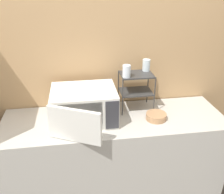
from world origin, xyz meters
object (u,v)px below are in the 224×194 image
object	(u,v)px
dish_rack	(136,84)
bowl	(156,116)
glass_front_left	(127,71)
glass_back_right	(146,65)
microwave	(84,106)

from	to	relation	value
dish_rack	bowl	bearing A→B (deg)	-58.86
dish_rack	glass_front_left	bearing A→B (deg)	-149.52
dish_rack	glass_back_right	size ratio (longest dim) A/B	3.28
glass_back_right	microwave	bearing A→B (deg)	-159.94
glass_front_left	glass_back_right	world-z (taller)	same
microwave	bowl	world-z (taller)	microwave
glass_front_left	glass_back_right	bearing A→B (deg)	32.13
microwave	bowl	xyz separation A→B (m)	(0.62, -0.08, -0.11)
dish_rack	glass_front_left	world-z (taller)	glass_front_left
glass_front_left	dish_rack	bearing A→B (deg)	30.48
microwave	dish_rack	distance (m)	0.52
microwave	bowl	size ratio (longest dim) A/B	3.56
dish_rack	microwave	bearing A→B (deg)	-163.30
dish_rack	bowl	world-z (taller)	dish_rack
microwave	glass_back_right	distance (m)	0.68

